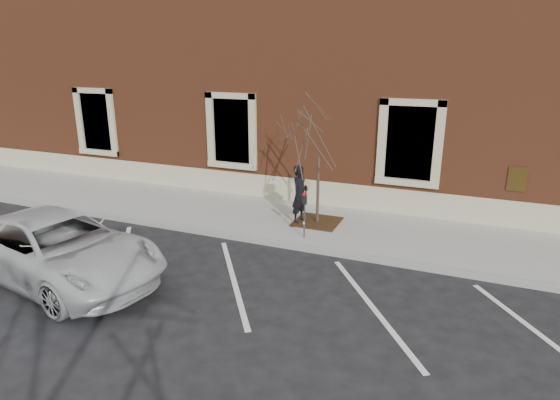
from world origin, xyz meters
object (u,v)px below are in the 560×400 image
at_px(man, 300,194).
at_px(sapling, 319,137).
at_px(white_truck, 58,248).
at_px(parking_meter, 305,207).

xyz_separation_m(man, sapling, (0.49, 0.19, 1.70)).
height_order(man, white_truck, man).
height_order(man, parking_meter, man).
bearing_deg(sapling, white_truck, -129.00).
bearing_deg(white_truck, sapling, -28.96).
relative_size(parking_meter, white_truck, 0.24).
height_order(parking_meter, white_truck, white_truck).
xyz_separation_m(sapling, white_truck, (-4.39, -5.42, -1.97)).
xyz_separation_m(man, white_truck, (-3.91, -5.24, -0.27)).
bearing_deg(sapling, man, -158.89).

